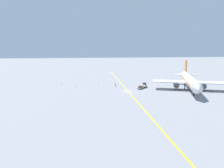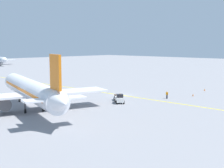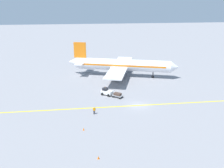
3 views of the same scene
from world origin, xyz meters
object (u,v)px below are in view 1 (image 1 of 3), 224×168
baggage_tug_white (144,86)px  ground_crew_worker (115,84)px  traffic_cone_by_wingtip (99,85)px  baggage_cart_trailing (140,87)px  airplane_at_gate (190,81)px  traffic_cone_near_nose (61,83)px  traffic_cone_mid_apron (75,86)px

baggage_tug_white → ground_crew_worker: bearing=-19.0°
traffic_cone_by_wingtip → baggage_cart_trailing: bearing=151.2°
airplane_at_gate → baggage_cart_trailing: size_ratio=12.01×
baggage_cart_trailing → traffic_cone_by_wingtip: bearing=-28.8°
baggage_tug_white → ground_crew_worker: baggage_tug_white is taller
ground_crew_worker → baggage_tug_white: bearing=161.0°
airplane_at_gate → baggage_tug_white: airplane_at_gate is taller
traffic_cone_by_wingtip → airplane_at_gate: bearing=159.7°
airplane_at_gate → traffic_cone_near_nose: bearing=-19.9°
traffic_cone_mid_apron → traffic_cone_by_wingtip: same height
ground_crew_worker → traffic_cone_near_nose: (23.47, -8.17, -0.63)m
baggage_tug_white → ground_crew_worker: 11.98m
baggage_cart_trailing → traffic_cone_mid_apron: bearing=-14.7°
ground_crew_worker → traffic_cone_by_wingtip: ground_crew_worker is taller
airplane_at_gate → traffic_cone_by_wingtip: bearing=-20.3°
traffic_cone_by_wingtip → baggage_tug_white: bearing=160.8°
traffic_cone_mid_apron → airplane_at_gate: bearing=166.4°
airplane_at_gate → ground_crew_worker: 29.78m
baggage_cart_trailing → traffic_cone_near_nose: (32.71, -14.62, -0.49)m
traffic_cone_near_nose → traffic_cone_by_wingtip: size_ratio=1.00×
traffic_cone_mid_apron → traffic_cone_by_wingtip: (-9.70, -2.12, 0.00)m
baggage_cart_trailing → traffic_cone_near_nose: 35.83m
airplane_at_gate → traffic_cone_by_wingtip: (34.81, -12.87, -3.43)m
baggage_tug_white → traffic_cone_mid_apron: baggage_tug_white is taller
traffic_cone_near_nose → baggage_tug_white: bearing=160.9°
ground_crew_worker → traffic_cone_near_nose: ground_crew_worker is taller
ground_crew_worker → traffic_cone_near_nose: bearing=-19.2°
airplane_at_gate → baggage_tug_white: 17.89m
baggage_tug_white → baggage_cart_trailing: baggage_tug_white is taller
traffic_cone_near_nose → traffic_cone_by_wingtip: bearing=160.9°
baggage_cart_trailing → traffic_cone_near_nose: size_ratio=5.27×
baggage_tug_white → baggage_cart_trailing: 3.30m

